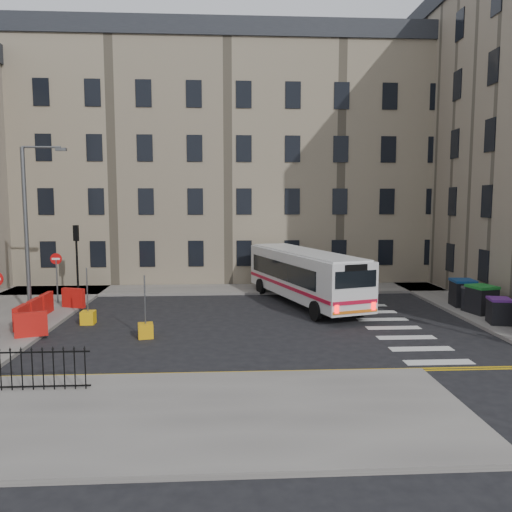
{
  "coord_description": "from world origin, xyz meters",
  "views": [
    {
      "loc": [
        -3.35,
        -22.5,
        5.58
      ],
      "look_at": [
        -1.99,
        1.14,
        3.0
      ],
      "focal_mm": 35.0,
      "sensor_mm": 36.0,
      "label": 1
    }
  ],
  "objects": [
    {
      "name": "ground",
      "position": [
        0.0,
        0.0,
        0.0
      ],
      "size": [
        120.0,
        120.0,
        0.0
      ],
      "primitive_type": "plane",
      "color": "black",
      "rests_on": "ground"
    },
    {
      "name": "pavement_north",
      "position": [
        -6.0,
        8.6,
        0.07
      ],
      "size": [
        36.0,
        3.2,
        0.15
      ],
      "primitive_type": "cube",
      "color": "slate",
      "rests_on": "ground"
    },
    {
      "name": "pavement_east",
      "position": [
        9.0,
        4.0,
        0.07
      ],
      "size": [
        2.4,
        26.0,
        0.15
      ],
      "primitive_type": "cube",
      "color": "slate",
      "rests_on": "ground"
    },
    {
      "name": "pavement_west",
      "position": [
        -14.0,
        1.0,
        0.07
      ],
      "size": [
        6.0,
        22.0,
        0.15
      ],
      "primitive_type": "cube",
      "color": "slate",
      "rests_on": "ground"
    },
    {
      "name": "pavement_sw",
      "position": [
        -7.0,
        -10.0,
        0.07
      ],
      "size": [
        20.0,
        6.0,
        0.15
      ],
      "primitive_type": "cube",
      "color": "slate",
      "rests_on": "ground"
    },
    {
      "name": "terrace_north",
      "position": [
        -7.0,
        15.5,
        8.62
      ],
      "size": [
        38.3,
        10.8,
        17.2
      ],
      "color": "gray",
      "rests_on": "ground"
    },
    {
      "name": "traffic_light_nw",
      "position": [
        -12.0,
        6.5,
        2.87
      ],
      "size": [
        0.28,
        0.22,
        4.1
      ],
      "color": "black",
      "rests_on": "pavement_west"
    },
    {
      "name": "streetlamp",
      "position": [
        -13.0,
        2.0,
        4.34
      ],
      "size": [
        0.5,
        0.22,
        8.14
      ],
      "color": "#595B5E",
      "rests_on": "pavement_west"
    },
    {
      "name": "no_entry_north",
      "position": [
        -12.5,
        4.5,
        2.08
      ],
      "size": [
        0.6,
        0.08,
        3.0
      ],
      "color": "#595B5E",
      "rests_on": "pavement_west"
    },
    {
      "name": "roadworks_barriers",
      "position": [
        -11.84,
        0.5,
        0.65
      ],
      "size": [
        1.66,
        6.26,
        1.0
      ],
      "color": "red",
      "rests_on": "pavement_west"
    },
    {
      "name": "bus",
      "position": [
        0.82,
        4.19,
        1.65
      ],
      "size": [
        5.37,
        10.71,
        2.86
      ],
      "rotation": [
        0.0,
        0.0,
        0.3
      ],
      "color": "silver",
      "rests_on": "ground"
    },
    {
      "name": "wheelie_bin_b",
      "position": [
        8.76,
        -1.28,
        0.73
      ],
      "size": [
        1.13,
        1.23,
        1.16
      ],
      "rotation": [
        0.0,
        0.0,
        -0.23
      ],
      "color": "black",
      "rests_on": "pavement_east"
    },
    {
      "name": "wheelie_bin_c",
      "position": [
        9.02,
        0.76,
        0.85
      ],
      "size": [
        1.33,
        1.45,
        1.38
      ],
      "rotation": [
        0.0,
        0.0,
        0.21
      ],
      "color": "black",
      "rests_on": "pavement_east"
    },
    {
      "name": "wheelie_bin_d",
      "position": [
        8.97,
        1.13,
        0.78
      ],
      "size": [
        1.36,
        1.43,
        1.25
      ],
      "rotation": [
        0.0,
        0.0,
        0.42
      ],
      "color": "black",
      "rests_on": "pavement_east"
    },
    {
      "name": "wheelie_bin_e",
      "position": [
        8.92,
        2.54,
        0.85
      ],
      "size": [
        1.23,
        1.37,
        1.4
      ],
      "rotation": [
        0.0,
        0.0,
        -0.11
      ],
      "color": "black",
      "rests_on": "pavement_east"
    },
    {
      "name": "bollard_yellow",
      "position": [
        -9.75,
        0.3,
        0.3
      ],
      "size": [
        0.6,
        0.6,
        0.6
      ],
      "primitive_type": "cube",
      "rotation": [
        0.0,
        0.0,
        0.0
      ],
      "color": "#F5B40D",
      "rests_on": "ground"
    },
    {
      "name": "bollard_chevron",
      "position": [
        -6.74,
        -2.21,
        0.3
      ],
      "size": [
        0.71,
        0.71,
        0.6
      ],
      "primitive_type": "cube",
      "rotation": [
        0.0,
        0.0,
        0.2
      ],
      "color": "#E39F0D",
      "rests_on": "ground"
    }
  ]
}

